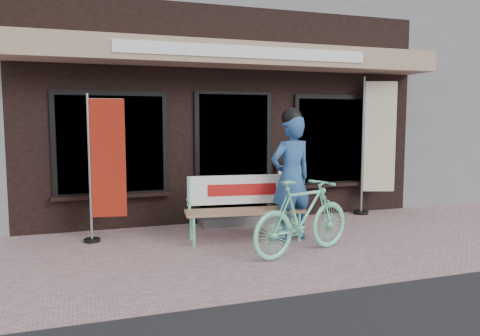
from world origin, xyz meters
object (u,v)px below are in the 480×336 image
object	(u,v)px
nobori_cream	(377,144)
menu_stand	(290,189)
bench	(244,202)
person	(291,175)
nobori_red	(105,166)
bicycle	(303,217)

from	to	relation	value
nobori_cream	menu_stand	world-z (taller)	nobori_cream
nobori_cream	menu_stand	size ratio (longest dim) A/B	2.46
bench	person	world-z (taller)	person
bench	nobori_red	size ratio (longest dim) A/B	0.83
bicycle	nobori_red	world-z (taller)	nobori_red
nobori_red	nobori_cream	xyz separation A→B (m)	(4.77, 0.43, 0.21)
nobori_cream	menu_stand	bearing A→B (deg)	-167.81
menu_stand	person	bearing A→B (deg)	-97.92
bench	bicycle	distance (m)	1.08
person	menu_stand	size ratio (longest dim) A/B	1.88
bicycle	nobori_red	bearing A→B (deg)	40.10
bench	nobori_cream	xyz separation A→B (m)	(2.88, 0.92, 0.75)
nobori_red	menu_stand	xyz separation A→B (m)	(3.15, 0.62, -0.56)
menu_stand	nobori_red	bearing A→B (deg)	-152.40
person	nobori_red	xyz separation A→B (m)	(-2.53, 0.73, 0.14)
nobori_red	menu_stand	world-z (taller)	nobori_red
bench	bicycle	bearing A→B (deg)	-57.52
bench	nobori_red	xyz separation A→B (m)	(-1.89, 0.49, 0.54)
nobori_cream	bicycle	bearing A→B (deg)	-122.69
person	nobori_red	distance (m)	2.64
nobori_cream	bench	bearing A→B (deg)	-143.16
person	menu_stand	bearing A→B (deg)	55.82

